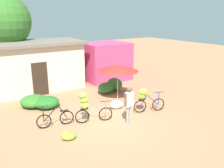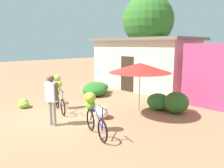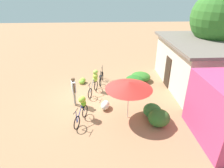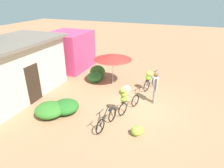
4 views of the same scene
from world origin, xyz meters
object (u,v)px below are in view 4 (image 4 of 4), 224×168
at_px(produce_sack, 126,90).
at_px(person_vendor, 155,85).
at_px(building_low, 9,70).
at_px(banana_pile_on_ground, 137,131).
at_px(bicycle_near_pile, 126,98).
at_px(bicycle_center_loaded, 150,78).
at_px(shop_pink, 69,50).
at_px(bicycle_leftmost, 106,120).
at_px(market_umbrella, 113,56).

distance_m(produce_sack, person_vendor, 1.95).
bearing_deg(building_low, banana_pile_on_ground, -95.65).
distance_m(bicycle_near_pile, person_vendor, 1.86).
relative_size(building_low, bicycle_near_pile, 3.95).
relative_size(building_low, bicycle_center_loaded, 4.13).
distance_m(shop_pink, bicycle_near_pile, 7.50).
distance_m(shop_pink, banana_pile_on_ground, 9.12).
xyz_separation_m(bicycle_near_pile, bicycle_center_loaded, (2.91, -0.55, -0.08)).
bearing_deg(bicycle_leftmost, produce_sack, 3.12).
distance_m(shop_pink, bicycle_leftmost, 8.14).
relative_size(produce_sack, person_vendor, 0.41).
bearing_deg(shop_pink, market_umbrella, -112.57).
xyz_separation_m(building_low, banana_pile_on_ground, (-0.72, -7.26, -1.39)).
bearing_deg(bicycle_near_pile, banana_pile_on_ground, -144.63).
height_order(market_umbrella, bicycle_leftmost, market_umbrella).
relative_size(bicycle_leftmost, produce_sack, 2.28).
height_order(bicycle_leftmost, bicycle_center_loaded, bicycle_center_loaded).
xyz_separation_m(shop_pink, bicycle_leftmost, (-5.91, -5.50, -1.00)).
bearing_deg(market_umbrella, produce_sack, -127.09).
distance_m(building_low, bicycle_leftmost, 6.08).
distance_m(building_low, banana_pile_on_ground, 7.43).
height_order(shop_pink, bicycle_leftmost, shop_pink).
bearing_deg(bicycle_leftmost, market_umbrella, 17.38).
xyz_separation_m(bicycle_near_pile, person_vendor, (1.48, -1.10, 0.20)).
bearing_deg(building_low, market_umbrella, -53.30).
relative_size(market_umbrella, bicycle_leftmost, 1.43).
xyz_separation_m(market_umbrella, produce_sack, (-0.85, -1.12, -1.61)).
distance_m(building_low, bicycle_center_loaded, 7.77).
bearing_deg(bicycle_center_loaded, market_umbrella, 91.60).
bearing_deg(bicycle_near_pile, bicycle_leftmost, 162.50).
bearing_deg(person_vendor, shop_pink, 66.13).
height_order(bicycle_near_pile, produce_sack, bicycle_near_pile).
xyz_separation_m(bicycle_center_loaded, person_vendor, (-1.43, -0.55, 0.28)).
height_order(building_low, banana_pile_on_ground, building_low).
xyz_separation_m(shop_pink, produce_sack, (-2.59, -5.32, -1.13)).
bearing_deg(building_low, person_vendor, -74.41).
distance_m(banana_pile_on_ground, produce_sack, 3.64).
relative_size(bicycle_near_pile, produce_sack, 2.33).
height_order(bicycle_leftmost, bicycle_near_pile, bicycle_near_pile).
height_order(bicycle_leftmost, person_vendor, person_vendor).
relative_size(bicycle_center_loaded, banana_pile_on_ground, 2.14).
height_order(market_umbrella, bicycle_near_pile, market_umbrella).
bearing_deg(shop_pink, person_vendor, -113.87).
xyz_separation_m(bicycle_leftmost, produce_sack, (3.32, 0.18, -0.13)).
bearing_deg(market_umbrella, person_vendor, -115.76).
bearing_deg(bicycle_leftmost, bicycle_near_pile, -17.50).
bearing_deg(produce_sack, bicycle_near_pile, -163.27).
bearing_deg(bicycle_leftmost, shop_pink, 42.93).
bearing_deg(person_vendor, bicycle_leftmost, 151.58).
distance_m(building_low, person_vendor, 7.73).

